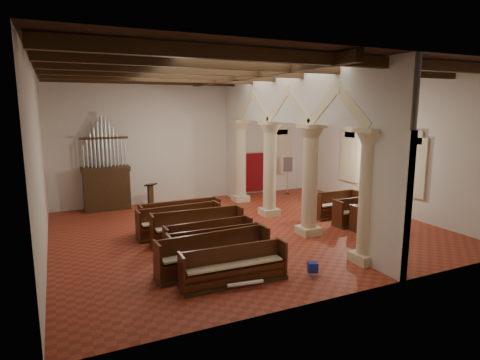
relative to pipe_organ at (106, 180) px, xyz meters
name	(u,v)px	position (x,y,z in m)	size (l,w,h in m)	color
floor	(247,229)	(4.50, -5.50, -1.37)	(14.00, 14.00, 0.00)	maroon
ceiling	(248,69)	(4.50, -5.50, 4.63)	(14.00, 14.00, 0.00)	black
wall_back	(196,141)	(4.50, 0.50, 1.63)	(14.00, 0.02, 6.00)	beige
wall_front	(357,177)	(4.50, -11.50, 1.63)	(14.00, 0.02, 6.00)	beige
wall_left	(39,163)	(-2.50, -5.50, 1.63)	(0.02, 12.00, 6.00)	beige
wall_right	(388,145)	(11.50, -5.50, 1.63)	(0.02, 12.00, 6.00)	beige
ceiling_beams	(248,75)	(4.50, -5.50, 4.45)	(13.80, 11.80, 0.30)	#382312
arcade	(289,136)	(6.30, -5.50, 2.19)	(0.90, 11.90, 6.00)	beige
window_right_a	(414,167)	(11.48, -7.00, 0.83)	(0.03, 1.00, 2.20)	#34765E
window_right_b	(350,157)	(11.48, -3.00, 0.83)	(0.03, 1.00, 2.20)	#34765E
window_back	(281,152)	(9.50, 0.48, 0.83)	(1.00, 0.03, 2.20)	#34765E
pipe_organ	(106,180)	(0.00, 0.00, 0.00)	(2.10, 0.85, 4.40)	#382312
lectern	(151,198)	(1.85, -0.69, -0.85)	(0.56, 0.58, 1.25)	#352311
dossal_curtain	(258,172)	(8.00, 0.42, -0.21)	(1.80, 0.07, 2.17)	maroon
processional_banner	(288,180)	(9.32, -0.58, -0.60)	(0.49, 0.62, 2.17)	#382312
hymnal_box_a	(313,267)	(4.28, -10.15, -1.13)	(0.28, 0.23, 0.28)	#14148E
hymnal_box_b	(241,257)	(2.78, -8.60, -1.13)	(0.29, 0.23, 0.29)	#18169A
hymnal_box_c	(241,233)	(3.79, -6.49, -1.13)	(0.27, 0.22, 0.27)	navy
tube_heater_a	(245,283)	(2.19, -10.14, -1.21)	(0.10, 0.10, 0.96)	silver
tube_heater_b	(194,274)	(1.18, -9.02, -1.21)	(0.11, 0.11, 1.12)	silver
nave_pew_0	(234,272)	(2.08, -9.70, -1.04)	(2.95, 0.76, 1.01)	#382312
nave_pew_1	(214,259)	(1.88, -8.75, -1.00)	(3.39, 0.92, 1.13)	#382312
nave_pew_2	(217,252)	(2.18, -8.21, -1.02)	(3.00, 0.74, 1.07)	#382312
nave_pew_3	(209,242)	(2.33, -7.13, -1.04)	(2.97, 0.76, 1.00)	#382312
nave_pew_4	(198,232)	(2.29, -6.09, -1.00)	(3.24, 0.88, 1.14)	#382312
nave_pew_5	(180,226)	(1.94, -5.05, -1.01)	(3.13, 0.93, 1.09)	#382312
nave_pew_6	(181,220)	(2.17, -4.44, -1.00)	(3.12, 0.83, 1.11)	#382312
aisle_pew_0	(373,220)	(8.97, -7.48, -1.03)	(1.90, 0.69, 1.01)	#382312
aisle_pew_1	(357,216)	(8.85, -6.72, -1.01)	(2.11, 0.76, 1.07)	#382312
aisle_pew_2	(336,209)	(8.78, -5.45, -1.01)	(2.13, 0.78, 1.09)	#382312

